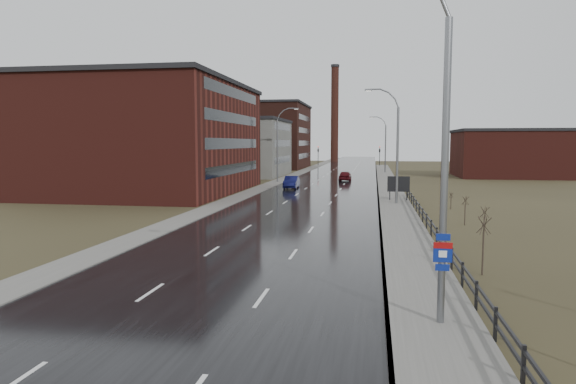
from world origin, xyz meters
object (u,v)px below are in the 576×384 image
(streetlight_main, at_px, (435,144))
(car_far, at_px, (345,176))
(billboard, at_px, (399,185))
(car_near, at_px, (291,183))

(streetlight_main, distance_m, car_far, 65.13)
(streetlight_main, distance_m, billboard, 37.09)
(car_far, bearing_deg, billboard, 104.43)
(car_near, distance_m, car_far, 15.81)
(streetlight_main, bearing_deg, car_far, 95.65)
(streetlight_main, height_order, car_near, streetlight_main)
(billboard, height_order, car_far, billboard)
(car_far, bearing_deg, streetlight_main, 95.89)
(streetlight_main, xyz_separation_m, car_near, (-12.71, 50.10, -5.25))
(streetlight_main, height_order, billboard, streetlight_main)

